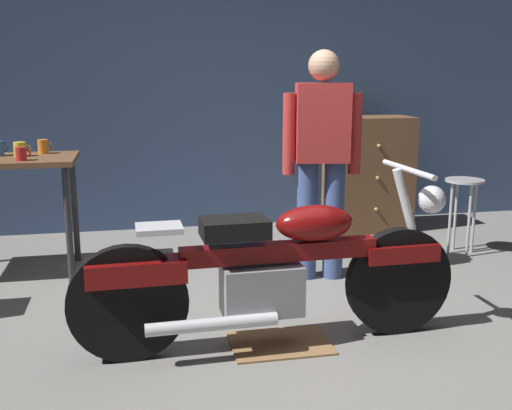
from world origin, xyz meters
name	(u,v)px	position (x,y,z in m)	size (l,w,h in m)	color
ground_plane	(285,340)	(0.00, 0.00, 0.00)	(12.00, 12.00, 0.00)	gray
back_wall	(216,68)	(0.00, 2.80, 1.55)	(8.00, 0.12, 3.10)	#384C70
motorcycle	(274,270)	(-0.08, -0.05, 0.45)	(2.19, 0.60, 1.00)	black
person_standing	(322,155)	(0.52, 1.02, 0.93)	(0.56, 0.28, 1.67)	#40548B
shop_stool	(464,196)	(1.89, 1.37, 0.50)	(0.32, 0.32, 0.64)	#B2B2B7
wooden_dresser	(368,174)	(1.41, 2.30, 0.55)	(0.80, 0.47, 1.10)	brown
drip_tray	(280,343)	(-0.04, -0.05, 0.01)	(0.56, 0.40, 0.01)	olive
mug_red_diner	(21,154)	(-1.60, 1.36, 0.95)	(0.11, 0.07, 0.10)	red
mug_orange_travel	(43,147)	(-1.49, 1.73, 0.95)	(0.11, 0.08, 0.11)	orange
mug_yellow_tall	(20,149)	(-1.64, 1.60, 0.95)	(0.13, 0.09, 0.11)	yellow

